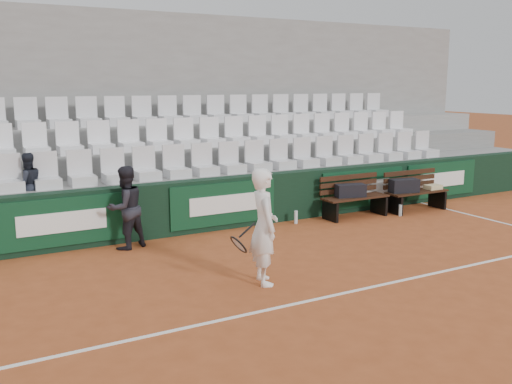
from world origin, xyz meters
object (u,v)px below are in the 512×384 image
(water_bottle_near, at_px, (296,217))
(water_bottle_far, at_px, (400,210))
(tennis_player, at_px, (264,227))
(spectator_c, at_px, (26,158))
(sports_bag_ground, at_px, (390,203))
(bench_left, at_px, (355,207))
(ball_kid, at_px, (125,208))
(sports_bag_right, at_px, (404,186))
(bench_right, at_px, (416,201))
(sports_bag_left, at_px, (351,191))

(water_bottle_near, distance_m, water_bottle_far, 2.38)
(water_bottle_near, height_order, tennis_player, tennis_player)
(water_bottle_far, distance_m, spectator_c, 7.50)
(sports_bag_ground, bearing_deg, water_bottle_near, -178.81)
(bench_left, bearing_deg, ball_kid, 179.10)
(bench_left, xyz_separation_m, spectator_c, (-6.31, 1.04, 1.32))
(water_bottle_far, bearing_deg, sports_bag_ground, 68.29)
(tennis_player, relative_size, ball_kid, 1.16)
(sports_bag_right, bearing_deg, spectator_c, 171.10)
(bench_left, relative_size, bench_right, 1.00)
(bench_right, bearing_deg, spectator_c, 171.35)
(sports_bag_ground, xyz_separation_m, ball_kid, (-6.05, -0.12, 0.56))
(sports_bag_left, bearing_deg, water_bottle_near, 174.27)
(sports_bag_right, bearing_deg, tennis_player, -153.71)
(water_bottle_near, xyz_separation_m, water_bottle_far, (2.32, -0.52, -0.01))
(ball_kid, bearing_deg, water_bottle_far, 155.58)
(sports_bag_right, distance_m, tennis_player, 5.49)
(spectator_c, bearing_deg, tennis_player, 113.54)
(bench_right, distance_m, sports_bag_left, 1.76)
(bench_left, bearing_deg, bench_right, -5.85)
(tennis_player, bearing_deg, bench_left, 34.79)
(sports_bag_left, xyz_separation_m, tennis_player, (-3.57, -2.59, 0.24))
(bench_left, height_order, water_bottle_far, bench_left)
(tennis_player, bearing_deg, water_bottle_far, 25.37)
(water_bottle_far, relative_size, ball_kid, 0.18)
(ball_kid, bearing_deg, water_bottle_near, 161.18)
(ball_kid, height_order, spectator_c, spectator_c)
(sports_bag_left, height_order, spectator_c, spectator_c)
(sports_bag_ground, xyz_separation_m, water_bottle_far, (-0.23, -0.58, -0.03))
(sports_bag_left, height_order, sports_bag_ground, sports_bag_left)
(bench_left, bearing_deg, tennis_player, -145.21)
(bench_left, distance_m, tennis_player, 4.54)
(sports_bag_left, xyz_separation_m, sports_bag_ground, (1.28, 0.18, -0.43))
(tennis_player, distance_m, spectator_c, 4.51)
(bench_right, height_order, water_bottle_far, bench_right)
(sports_bag_left, relative_size, spectator_c, 0.57)
(sports_bag_ground, bearing_deg, water_bottle_far, -111.71)
(sports_bag_right, relative_size, sports_bag_ground, 1.23)
(tennis_player, bearing_deg, sports_bag_left, 35.90)
(bench_left, relative_size, sports_bag_ground, 2.94)
(bench_right, height_order, sports_bag_right, sports_bag_right)
(bench_left, height_order, sports_bag_right, sports_bag_right)
(bench_left, relative_size, ball_kid, 1.05)
(water_bottle_near, bearing_deg, bench_left, -5.95)
(bench_right, bearing_deg, tennis_player, -155.51)
(bench_right, relative_size, ball_kid, 1.05)
(sports_bag_left, relative_size, ball_kid, 0.44)
(water_bottle_far, bearing_deg, spectator_c, 168.91)
(water_bottle_far, relative_size, tennis_player, 0.15)
(sports_bag_left, height_order, sports_bag_right, sports_bag_right)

